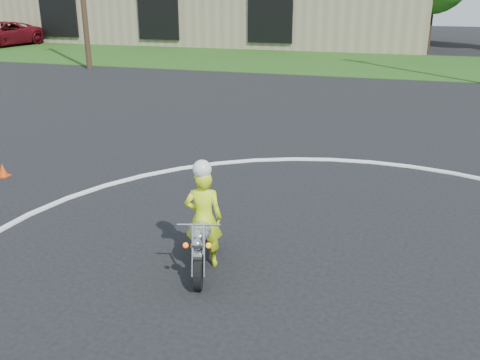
# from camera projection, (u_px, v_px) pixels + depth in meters

# --- Properties ---
(grass_strip) EXTENTS (120.00, 10.00, 0.02)m
(grass_strip) POSITION_uv_depth(u_px,v_px,m) (391.00, 65.00, 29.19)
(grass_strip) COLOR #1E4714
(grass_strip) RESTS_ON ground
(primary_motorcycle) EXTENTS (0.69, 1.71, 0.92)m
(primary_motorcycle) POSITION_uv_depth(u_px,v_px,m) (202.00, 242.00, 7.98)
(primary_motorcycle) COLOR black
(primary_motorcycle) RESTS_ON ground
(rider_primary_grp) EXTENTS (0.64, 0.51, 1.70)m
(rider_primary_grp) POSITION_uv_depth(u_px,v_px,m) (203.00, 215.00, 7.97)
(rider_primary_grp) COLOR #DBFF1A
(rider_primary_grp) RESTS_ON ground
(pickup_grp) EXTENTS (3.76, 6.44, 1.69)m
(pickup_grp) POSITION_uv_depth(u_px,v_px,m) (1.00, 34.00, 37.87)
(pickup_grp) COLOR #5B0A14
(pickup_grp) RESTS_ON ground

